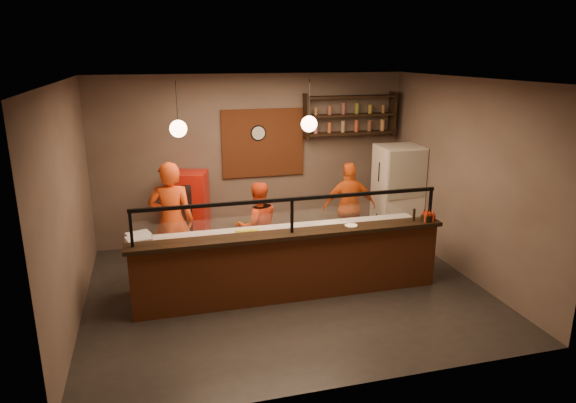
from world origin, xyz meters
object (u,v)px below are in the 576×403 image
object	(u,v)px
fridge	(397,195)
pizza_dough	(332,225)
cook_left	(172,221)
cook_right	(349,207)
cook_mid	(258,227)
condiment_caddy	(428,218)
pepper_mill	(414,215)
wall_clock	(258,133)
red_cooler	(190,211)

from	to	relation	value
fridge	pizza_dough	size ratio (longest dim) A/B	3.92
cook_left	cook_right	xyz separation A→B (m)	(3.21, 0.39, -0.14)
cook_mid	condiment_caddy	distance (m)	2.75
pepper_mill	cook_right	bearing A→B (deg)	103.78
cook_mid	pepper_mill	bearing A→B (deg)	147.23
pizza_dough	fridge	bearing A→B (deg)	35.33
condiment_caddy	wall_clock	bearing A→B (deg)	126.44
pizza_dough	condiment_caddy	xyz separation A→B (m)	(1.34, -0.62, 0.20)
red_cooler	pizza_dough	bearing A→B (deg)	-25.65
cook_mid	cook_right	xyz separation A→B (m)	(1.81, 0.44, 0.07)
cook_right	pizza_dough	size ratio (longest dim) A/B	3.45
cook_left	pizza_dough	bearing A→B (deg)	174.81
cook_right	fridge	world-z (taller)	fridge
red_cooler	pepper_mill	bearing A→B (deg)	-20.89
cook_right	pizza_dough	world-z (taller)	cook_right
cook_left	red_cooler	world-z (taller)	cook_left
cook_mid	condiment_caddy	bearing A→B (deg)	148.20
cook_right	pepper_mill	distance (m)	1.72
wall_clock	condiment_caddy	world-z (taller)	wall_clock
wall_clock	condiment_caddy	bearing A→B (deg)	-53.56
wall_clock	red_cooler	world-z (taller)	wall_clock
cook_left	cook_right	distance (m)	3.23
condiment_caddy	pepper_mill	size ratio (longest dim) A/B	0.90
condiment_caddy	cook_left	bearing A→B (deg)	161.06
wall_clock	red_cooler	distance (m)	1.95
pepper_mill	wall_clock	bearing A→B (deg)	124.13
cook_right	pepper_mill	bearing A→B (deg)	111.74
pizza_dough	cook_left	bearing A→B (deg)	164.42
cook_mid	pizza_dough	size ratio (longest dim) A/B	3.16
cook_left	condiment_caddy	world-z (taller)	cook_left
pepper_mill	cook_left	bearing A→B (deg)	160.91
wall_clock	fridge	xyz separation A→B (m)	(2.50, -0.94, -1.15)
cook_left	cook_mid	xyz separation A→B (m)	(1.40, -0.05, -0.20)
cook_mid	fridge	world-z (taller)	fridge
pizza_dough	condiment_caddy	distance (m)	1.49
condiment_caddy	pizza_dough	bearing A→B (deg)	155.20
cook_right	red_cooler	size ratio (longest dim) A/B	1.12
cook_mid	red_cooler	xyz separation A→B (m)	(-1.02, 1.24, -0.02)
cook_left	pizza_dough	world-z (taller)	cook_left
wall_clock	condiment_caddy	distance (m)	3.63
cook_left	fridge	xyz separation A→B (m)	(4.25, 0.56, -0.02)
fridge	pepper_mill	xyz separation A→B (m)	(-0.64, -1.81, 0.21)
wall_clock	cook_right	world-z (taller)	wall_clock
pizza_dough	pepper_mill	xyz separation A→B (m)	(1.13, -0.56, 0.25)
cook_left	condiment_caddy	size ratio (longest dim) A/B	11.06
cook_left	cook_mid	size ratio (longest dim) A/B	1.27
wall_clock	cook_mid	xyz separation A→B (m)	(-0.35, -1.55, -1.33)
wall_clock	red_cooler	bearing A→B (deg)	-167.24
cook_mid	pizza_dough	distance (m)	1.27
cook_left	red_cooler	distance (m)	1.27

